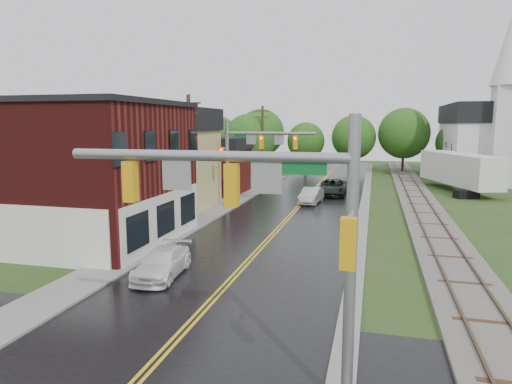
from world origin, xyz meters
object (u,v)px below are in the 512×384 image
at_px(utility_pole_c, 262,143).
at_px(tree_left_a, 34,147).
at_px(church, 492,133).
at_px(utility_pole_b, 190,155).
at_px(traffic_signal_far, 252,149).
at_px(tree_left_c, 193,145).
at_px(brick_building, 57,171).
at_px(semi_trailer, 459,169).
at_px(tree_left_e, 250,141).
at_px(sedan_silver, 311,196).
at_px(suv_dark, 332,188).
at_px(tree_left_b, 124,136).
at_px(traffic_signal_near, 262,208).
at_px(pickup_white, 162,263).

height_order(utility_pole_c, tree_left_a, utility_pole_c).
relative_size(church, utility_pole_b, 2.22).
height_order(traffic_signal_far, tree_left_c, tree_left_c).
relative_size(brick_building, semi_trailer, 1.13).
bearing_deg(utility_pole_c, traffic_signal_far, -78.91).
relative_size(utility_pole_b, tree_left_a, 1.04).
height_order(utility_pole_c, tree_left_e, utility_pole_c).
bearing_deg(semi_trailer, utility_pole_c, 174.85).
relative_size(tree_left_c, sedan_silver, 1.82).
distance_m(traffic_signal_far, sedan_silver, 7.24).
xyz_separation_m(traffic_signal_far, sedan_silver, (4.27, 3.99, -4.28)).
distance_m(traffic_signal_far, suv_dark, 11.36).
height_order(church, tree_left_b, church).
bearing_deg(tree_left_a, traffic_signal_near, -40.47).
height_order(utility_pole_b, tree_left_a, utility_pole_b).
relative_size(suv_dark, sedan_silver, 1.36).
distance_m(church, semi_trailer, 13.34).
distance_m(utility_pole_c, pickup_white, 34.43).
height_order(brick_building, suv_dark, brick_building).
relative_size(tree_left_a, tree_left_c, 1.13).
relative_size(utility_pole_b, suv_dark, 1.58).
relative_size(traffic_signal_far, suv_dark, 1.29).
bearing_deg(brick_building, tree_left_a, 136.87).
xyz_separation_m(traffic_signal_far, utility_pole_b, (-3.33, -5.00, -0.25)).
bearing_deg(tree_left_e, brick_building, -96.71).
xyz_separation_m(church, tree_left_a, (-39.85, -31.84, -0.72)).
bearing_deg(traffic_signal_near, utility_pole_b, 117.19).
bearing_deg(tree_left_b, church, 29.99).
height_order(tree_left_c, semi_trailer, tree_left_c).
height_order(tree_left_b, semi_trailer, tree_left_b).
distance_m(utility_pole_c, tree_left_b, 16.42).
height_order(church, utility_pole_b, church).
distance_m(suv_dark, sedan_silver, 5.12).
height_order(sedan_silver, pickup_white, sedan_silver).
relative_size(traffic_signal_near, tree_left_e, 0.90).
height_order(brick_building, sedan_silver, brick_building).
distance_m(utility_pole_b, utility_pole_c, 22.00).
height_order(tree_left_e, suv_dark, tree_left_e).
relative_size(brick_building, tree_left_a, 1.65).
bearing_deg(utility_pole_b, traffic_signal_near, -62.81).
bearing_deg(brick_building, pickup_white, -28.31).
bearing_deg(pickup_white, tree_left_c, 104.49).
bearing_deg(utility_pole_b, semi_trailer, 43.26).
bearing_deg(tree_left_e, church, 15.20).
height_order(traffic_signal_near, semi_trailer, traffic_signal_near).
bearing_deg(utility_pole_c, sedan_silver, -59.71).
bearing_deg(semi_trailer, tree_left_a, -149.59).
relative_size(traffic_signal_near, tree_left_c, 0.96).
xyz_separation_m(suv_dark, sedan_silver, (-1.39, -4.93, -0.10)).
distance_m(church, tree_left_b, 43.70).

